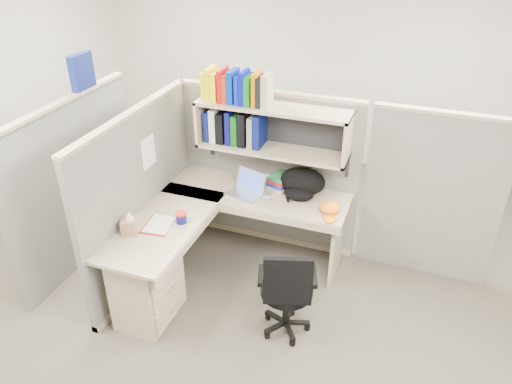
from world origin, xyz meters
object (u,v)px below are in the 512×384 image
at_px(laptop, 244,185).
at_px(snack_canister, 181,217).
at_px(task_chair, 286,304).
at_px(desk, 178,260).
at_px(backpack, 301,184).

distance_m(laptop, snack_canister, 0.70).
height_order(laptop, task_chair, laptop).
bearing_deg(laptop, task_chair, -32.91).
bearing_deg(desk, task_chair, -3.74).
xyz_separation_m(backpack, task_chair, (0.19, -1.01, -0.54)).
bearing_deg(backpack, snack_canister, -143.22).
relative_size(snack_canister, task_chair, 0.11).
bearing_deg(task_chair, backpack, 100.42).
distance_m(backpack, task_chair, 1.16).
xyz_separation_m(laptop, backpack, (0.50, 0.18, 0.01)).
xyz_separation_m(desk, backpack, (0.81, 0.94, 0.42)).
height_order(desk, snack_canister, snack_canister).
bearing_deg(snack_canister, backpack, 43.35).
relative_size(backpack, task_chair, 0.48).
height_order(desk, task_chair, task_chair).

